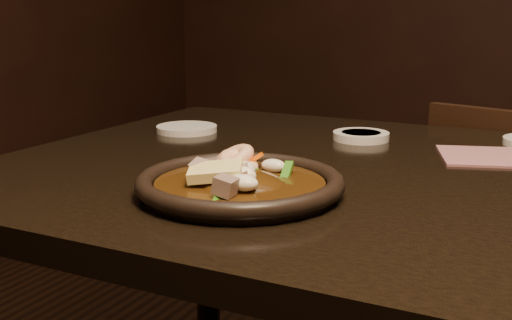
% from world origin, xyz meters
% --- Properties ---
extents(table, '(1.60, 0.90, 0.75)m').
position_xyz_m(table, '(0.00, 0.00, 0.67)').
color(table, black).
rests_on(table, floor).
extents(plate, '(0.29, 0.29, 0.03)m').
position_xyz_m(plate, '(-0.31, -0.21, 0.76)').
color(plate, black).
rests_on(plate, table).
extents(stirfry, '(0.15, 0.20, 0.06)m').
position_xyz_m(stirfry, '(-0.32, -0.20, 0.77)').
color(stirfry, '#341D09').
rests_on(stirfry, plate).
extents(soy_dish, '(0.11, 0.11, 0.02)m').
position_xyz_m(soy_dish, '(-0.28, 0.23, 0.76)').
color(soy_dish, white).
rests_on(soy_dish, table).
extents(saucer_left, '(0.13, 0.13, 0.01)m').
position_xyz_m(saucer_left, '(-0.63, 0.15, 0.76)').
color(saucer_left, white).
rests_on(saucer_left, table).
extents(napkin, '(0.19, 0.19, 0.00)m').
position_xyz_m(napkin, '(-0.04, 0.18, 0.75)').
color(napkin, '#995E64').
rests_on(napkin, table).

